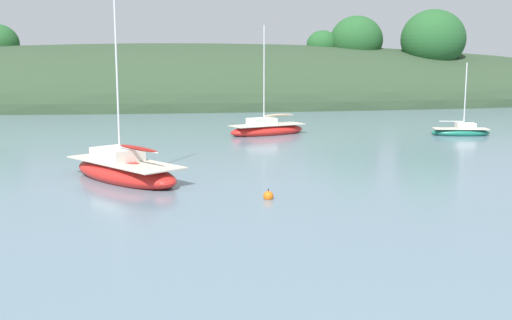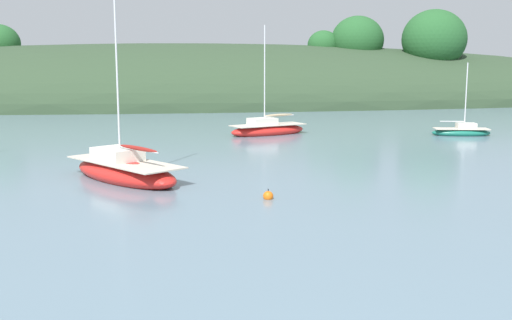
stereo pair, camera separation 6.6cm
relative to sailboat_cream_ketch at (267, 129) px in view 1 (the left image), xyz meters
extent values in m
ellipsoid|color=#2D422B|center=(-3.90, 38.87, -0.40)|extent=(150.00, 36.00, 16.45)
ellipsoid|color=#235628|center=(28.22, 31.80, 8.30)|extent=(8.75, 7.96, 7.96)
ellipsoid|color=#235628|center=(18.69, 35.58, 8.26)|extent=(7.32, 6.66, 6.66)
ellipsoid|color=#235628|center=(14.01, 36.32, 7.59)|extent=(4.42, 4.02, 4.02)
ellipsoid|color=red|center=(0.04, 0.02, -0.12)|extent=(6.92, 4.53, 1.05)
cube|color=beige|center=(0.04, 0.02, 0.36)|extent=(6.37, 4.17, 0.06)
cube|color=silver|center=(-0.45, -0.18, 0.64)|extent=(2.49, 2.13, 0.57)
cylinder|color=silver|center=(-0.26, -0.11, 4.24)|extent=(0.09, 0.09, 7.77)
cylinder|color=silver|center=(1.01, 0.41, 1.04)|extent=(2.58, 1.10, 0.07)
ellipsoid|color=tan|center=(1.01, 0.41, 1.09)|extent=(2.53, 1.18, 0.20)
ellipsoid|color=#196B56|center=(14.96, -2.88, -0.20)|extent=(4.75, 2.44, 0.72)
cube|color=beige|center=(14.96, -2.88, 0.12)|extent=(4.37, 2.25, 0.06)
cube|color=silver|center=(15.31, -2.96, 0.35)|extent=(1.62, 1.28, 0.45)
cylinder|color=silver|center=(15.18, -2.93, 2.69)|extent=(0.09, 0.09, 5.14)
cylinder|color=silver|center=(14.25, -2.73, 0.69)|extent=(1.87, 0.46, 0.07)
ellipsoid|color=red|center=(-10.08, -17.55, -0.07)|extent=(6.61, 7.72, 1.22)
cube|color=beige|center=(-10.08, -17.55, 0.48)|extent=(6.08, 7.10, 0.06)
cube|color=silver|center=(-10.44, -17.05, 0.80)|extent=(2.81, 2.98, 0.63)
cylinder|color=silver|center=(-10.30, -17.24, 5.32)|extent=(0.09, 0.09, 9.67)
cylinder|color=silver|center=(-9.36, -18.54, 1.23)|extent=(1.95, 2.64, 0.07)
ellipsoid|color=maroon|center=(-9.36, -18.54, 1.28)|extent=(1.98, 2.61, 0.20)
sphere|color=orange|center=(-3.82, -22.75, -0.28)|extent=(0.44, 0.44, 0.44)
cylinder|color=black|center=(-3.82, -22.75, -0.01)|extent=(0.04, 0.04, 0.10)
camera|label=1|loc=(-8.14, -47.58, 5.35)|focal=42.80mm
camera|label=2|loc=(-8.07, -47.59, 5.35)|focal=42.80mm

